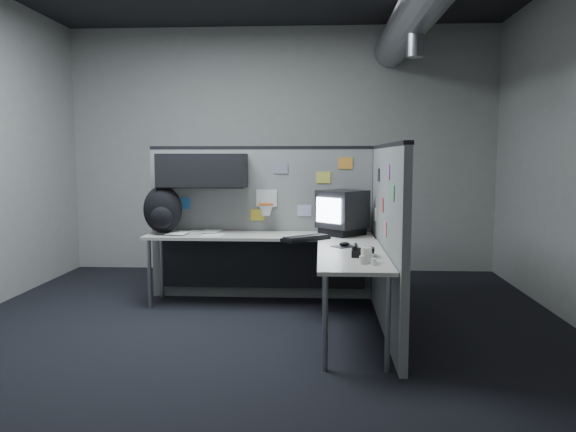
# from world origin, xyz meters

# --- Properties ---
(room) EXTENTS (5.62, 5.62, 3.22)m
(room) POSITION_xyz_m (0.56, 0.00, 2.10)
(room) COLOR black
(room) RESTS_ON ground
(partition_back) EXTENTS (2.44, 0.42, 1.63)m
(partition_back) POSITION_xyz_m (-0.25, 1.23, 1.00)
(partition_back) COLOR slate
(partition_back) RESTS_ON ground
(partition_right) EXTENTS (0.07, 2.23, 1.63)m
(partition_right) POSITION_xyz_m (1.10, 0.22, 0.82)
(partition_right) COLOR slate
(partition_right) RESTS_ON ground
(desk) EXTENTS (2.31, 2.11, 0.73)m
(desk) POSITION_xyz_m (0.15, 0.70, 0.61)
(desk) COLOR beige
(desk) RESTS_ON ground
(monitor) EXTENTS (0.56, 0.56, 0.45)m
(monitor) POSITION_xyz_m (0.74, 0.99, 0.96)
(monitor) COLOR black
(monitor) RESTS_ON desk
(keyboard) EXTENTS (0.48, 0.44, 0.04)m
(keyboard) POSITION_xyz_m (0.38, 0.61, 0.75)
(keyboard) COLOR black
(keyboard) RESTS_ON desk
(mouse) EXTENTS (0.25, 0.24, 0.04)m
(mouse) POSITION_xyz_m (0.73, 0.25, 0.74)
(mouse) COLOR black
(mouse) RESTS_ON desk
(phone) EXTENTS (0.19, 0.21, 0.09)m
(phone) POSITION_xyz_m (0.86, -0.21, 0.76)
(phone) COLOR black
(phone) RESTS_ON desk
(bottles) EXTENTS (0.13, 0.18, 0.08)m
(bottles) POSITION_xyz_m (0.88, -0.50, 0.76)
(bottles) COLOR silver
(bottles) RESTS_ON desk
(cup) EXTENTS (0.08, 0.08, 0.11)m
(cup) POSITION_xyz_m (0.87, -0.48, 0.79)
(cup) COLOR white
(cup) RESTS_ON desk
(papers) EXTENTS (0.67, 0.48, 0.01)m
(papers) POSITION_xyz_m (-0.78, 1.03, 0.74)
(papers) COLOR white
(papers) RESTS_ON desk
(backpack) EXTENTS (0.44, 0.42, 0.49)m
(backpack) POSITION_xyz_m (-1.10, 1.00, 0.97)
(backpack) COLOR black
(backpack) RESTS_ON desk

